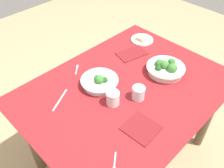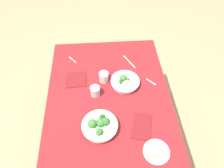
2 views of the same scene
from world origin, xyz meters
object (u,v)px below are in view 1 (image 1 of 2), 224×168
at_px(fork_by_near_bowl, 115,163).
at_px(napkin_folded_upper, 141,128).
at_px(bread_side_plate, 142,39).
at_px(table_knife_left, 60,100).
at_px(broccoli_bowl_far, 100,82).
at_px(broccoli_bowl_near, 165,69).
at_px(napkin_folded_lower, 132,54).
at_px(fork_by_far_bowl, 77,69).
at_px(water_glass_side, 138,93).
at_px(water_glass_center, 113,98).

xyz_separation_m(fork_by_near_bowl, napkin_folded_upper, (0.25, 0.05, 0.00)).
height_order(fork_by_near_bowl, napkin_folded_upper, napkin_folded_upper).
height_order(bread_side_plate, table_knife_left, bread_side_plate).
relative_size(broccoli_bowl_far, broccoli_bowl_near, 0.93).
xyz_separation_m(napkin_folded_upper, napkin_folded_lower, (0.48, 0.50, 0.00)).
bearing_deg(bread_side_plate, fork_by_far_bowl, 172.24).
bearing_deg(broccoli_bowl_far, water_glass_side, -70.73).
relative_size(table_knife_left, napkin_folded_upper, 1.06).
distance_m(water_glass_side, fork_by_near_bowl, 0.47).
bearing_deg(bread_side_plate, broccoli_bowl_near, -118.77).
bearing_deg(broccoli_bowl_far, bread_side_plate, 13.83).
bearing_deg(napkin_folded_upper, bread_side_plate, 39.47).
xyz_separation_m(broccoli_bowl_near, bread_side_plate, (0.20, 0.37, -0.03)).
relative_size(broccoli_bowl_far, fork_by_near_bowl, 2.67).
bearing_deg(napkin_folded_upper, broccoli_bowl_near, 21.61).
relative_size(broccoli_bowl_near, napkin_folded_upper, 1.47).
relative_size(water_glass_side, napkin_folded_lower, 0.38).
xyz_separation_m(broccoli_bowl_near, water_glass_center, (-0.46, 0.05, 0.01)).
bearing_deg(broccoli_bowl_near, broccoli_bowl_far, 150.75).
bearing_deg(broccoli_bowl_near, water_glass_side, -175.26).
relative_size(bread_side_plate, fork_by_far_bowl, 2.21).
xyz_separation_m(fork_by_far_bowl, napkin_folded_lower, (0.41, -0.15, 0.00)).
xyz_separation_m(broccoli_bowl_far, broccoli_bowl_near, (0.40, -0.22, 0.01)).
bearing_deg(table_knife_left, fork_by_far_bowl, 3.64).
distance_m(water_glass_center, table_knife_left, 0.33).
height_order(fork_by_far_bowl, fork_by_near_bowl, same).
relative_size(table_knife_left, napkin_folded_lower, 0.86).
relative_size(bread_side_plate, napkin_folded_lower, 0.83).
distance_m(fork_by_far_bowl, napkin_folded_lower, 0.44).
xyz_separation_m(broccoli_bowl_near, fork_by_far_bowl, (-0.40, 0.46, -0.03)).
xyz_separation_m(broccoli_bowl_far, water_glass_center, (-0.06, -0.17, 0.02)).
relative_size(fork_by_far_bowl, napkin_folded_upper, 0.46).
bearing_deg(table_knife_left, fork_by_near_bowl, -124.95).
relative_size(bread_side_plate, napkin_folded_upper, 1.02).
height_order(broccoli_bowl_far, bread_side_plate, broccoli_bowl_far).
distance_m(water_glass_center, napkin_folded_upper, 0.24).
bearing_deg(napkin_folded_lower, broccoli_bowl_near, -91.13).
distance_m(water_glass_side, napkin_folded_upper, 0.24).
xyz_separation_m(water_glass_center, napkin_folded_lower, (0.46, 0.26, -0.04)).
bearing_deg(napkin_folded_lower, table_knife_left, -179.10).
xyz_separation_m(water_glass_center, fork_by_far_bowl, (0.05, 0.41, -0.04)).
xyz_separation_m(broccoli_bowl_near, napkin_folded_upper, (-0.48, -0.19, -0.03)).
xyz_separation_m(broccoli_bowl_near, water_glass_side, (-0.31, -0.03, 0.00)).
height_order(fork_by_near_bowl, table_knife_left, same).
relative_size(broccoli_bowl_near, bread_side_plate, 1.44).
bearing_deg(fork_by_far_bowl, water_glass_center, -140.18).
distance_m(water_glass_center, napkin_folded_lower, 0.53).
bearing_deg(broccoli_bowl_far, water_glass_center, -107.56).
bearing_deg(napkin_folded_lower, bread_side_plate, 18.38).
height_order(table_knife_left, napkin_folded_lower, napkin_folded_lower).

